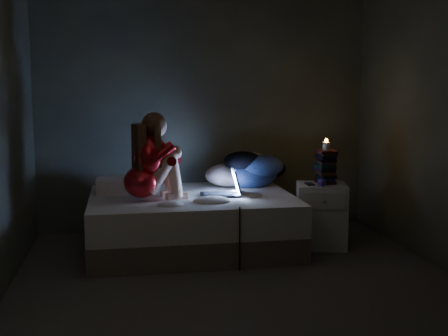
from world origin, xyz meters
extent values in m
cube|color=#332F2D|center=(0.00, 0.00, -0.01)|extent=(3.60, 3.80, 0.02)
cube|color=#31322E|center=(0.00, 1.91, 1.30)|extent=(3.60, 0.02, 2.60)
cube|color=#31322E|center=(0.00, -1.91, 1.30)|extent=(3.60, 0.02, 2.60)
cube|color=white|center=(-0.91, 1.37, 0.60)|extent=(0.49, 0.35, 0.14)
cube|color=silver|center=(1.01, 0.95, 0.31)|extent=(0.56, 0.52, 0.63)
cylinder|color=beige|center=(1.06, 0.98, 0.97)|extent=(0.07, 0.07, 0.08)
cube|color=black|center=(0.89, 0.89, 0.63)|extent=(0.09, 0.15, 0.01)
sphere|color=#3E2D87|center=(1.00, 0.80, 0.67)|extent=(0.08, 0.08, 0.08)
camera|label=1|loc=(-0.90, -4.20, 1.54)|focal=45.16mm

